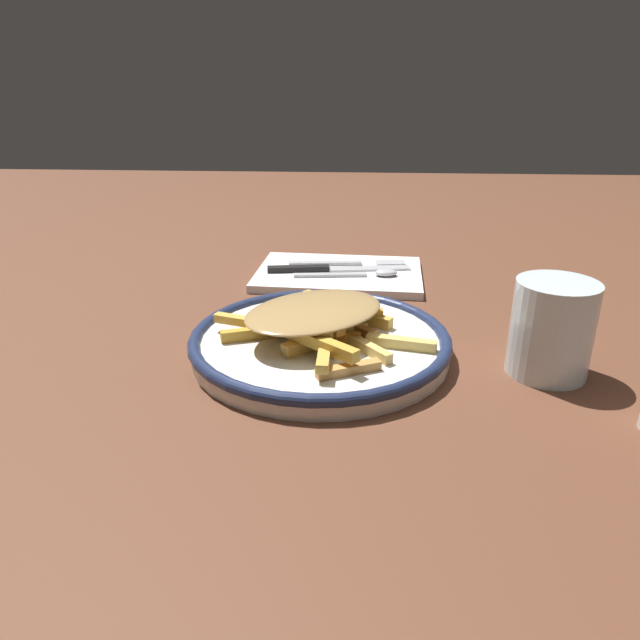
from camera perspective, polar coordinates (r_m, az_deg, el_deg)
ground_plane at (r=0.62m, az=0.00°, el=-3.31°), size 2.60×2.60×0.00m
plate at (r=0.62m, az=0.00°, el=-2.18°), size 0.28×0.28×0.03m
fries_heap at (r=0.61m, az=-0.12°, el=0.08°), size 0.22×0.24×0.04m
napkin at (r=0.86m, az=1.88°, el=4.51°), size 0.18×0.25×0.01m
fork at (r=0.89m, az=2.73°, el=5.57°), size 0.03×0.18×0.01m
knife at (r=0.86m, az=0.62°, el=5.04°), size 0.05×0.21×0.01m
spoon at (r=0.83m, az=4.22°, el=4.56°), size 0.03×0.15×0.01m
water_glass at (r=0.61m, az=21.71°, el=-0.79°), size 0.08×0.08×0.10m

